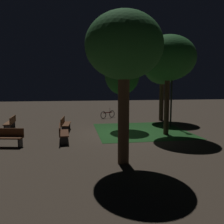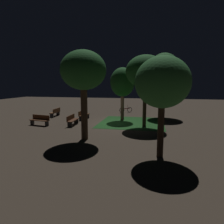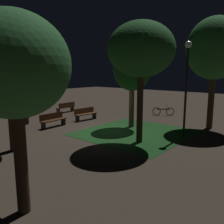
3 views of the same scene
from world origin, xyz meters
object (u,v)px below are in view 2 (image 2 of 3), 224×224
tree_back_right (83,71)px  lamp_post_plaza_west (160,85)px  bench_by_lamp (84,115)px  tree_left_canopy (164,71)px  bench_path_side (40,120)px  tree_back_left (123,83)px  bench_front_right (56,112)px  bicycle (126,110)px  tree_lawn_side (145,72)px  tree_right_canopy (162,83)px  bench_corner (72,120)px

tree_back_right → lamp_post_plaza_west: bearing=144.9°
bench_by_lamp → tree_left_canopy: bearing=112.6°
bench_path_side → tree_back_left: (-3.81, 6.59, 3.18)m
bench_front_right → tree_back_left: 8.17m
bench_path_side → tree_left_canopy: (-6.69, 10.56, 4.36)m
tree_back_left → bicycle: (-4.91, -0.30, -3.32)m
bench_front_right → tree_left_canopy: 12.46m
bench_front_right → tree_lawn_side: size_ratio=0.31×
tree_lawn_side → lamp_post_plaza_west: tree_lawn_side is taller
bench_front_right → lamp_post_plaza_west: lamp_post_plaza_west is taller
bicycle → bench_by_lamp: bearing=-33.9°
bench_front_right → tree_left_canopy: size_ratio=0.27×
tree_lawn_side → bicycle: 8.82m
lamp_post_plaza_west → tree_back_right: bearing=-35.1°
tree_back_right → lamp_post_plaza_west: size_ratio=1.11×
bench_by_lamp → bench_path_side: (3.43, -2.73, 0.00)m
bench_front_right → bench_path_side: bearing=11.2°
bench_front_right → bicycle: (-4.21, 7.19, -0.14)m
bench_front_right → tree_right_canopy: tree_right_canopy is taller
lamp_post_plaza_west → bicycle: bearing=-142.4°
tree_right_canopy → tree_back_left: tree_back_left is taller
bench_path_side → tree_left_canopy: 13.24m
tree_back_right → tree_right_canopy: tree_back_right is taller
tree_left_canopy → bicycle: 6.53m
bicycle → tree_back_right: bearing=-5.2°
bench_corner → lamp_post_plaza_west: 8.57m
tree_lawn_side → tree_back_left: bearing=-137.6°
tree_back_left → bicycle: size_ratio=3.52×
bench_corner → bicycle: bicycle is taller
tree_left_canopy → tree_lawn_side: bearing=-18.1°
bench_path_side → tree_back_right: tree_back_right is taller
bench_by_lamp → tree_right_canopy: 11.80m
tree_left_canopy → bench_path_side: bearing=-57.7°
tree_lawn_side → tree_right_canopy: (6.82, 1.04, -0.91)m
bench_corner → tree_back_right: size_ratio=0.32×
bench_by_lamp → bench_front_right: (-1.09, -3.63, 0.00)m
bench_path_side → bicycle: size_ratio=1.28×
tree_left_canopy → tree_back_right: bearing=-28.3°
tree_left_canopy → lamp_post_plaza_west: tree_left_canopy is taller
bench_path_side → tree_back_right: bearing=57.9°
bench_path_side → tree_left_canopy: bearing=122.3°
bench_corner → tree_left_canopy: (-6.14, 7.83, 4.36)m
bench_path_side → bench_front_right: size_ratio=1.02×
tree_right_canopy → tree_lawn_side: bearing=-171.3°
bench_corner → tree_back_right: tree_back_right is taller
bench_by_lamp → tree_lawn_side: size_ratio=0.31×
tree_right_canopy → bicycle: tree_right_canopy is taller
tree_back_right → bench_corner: bearing=-147.1°
tree_lawn_side → lamp_post_plaza_west: (-2.37, 1.31, -1.13)m
tree_back_left → bench_corner: bearing=-49.9°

